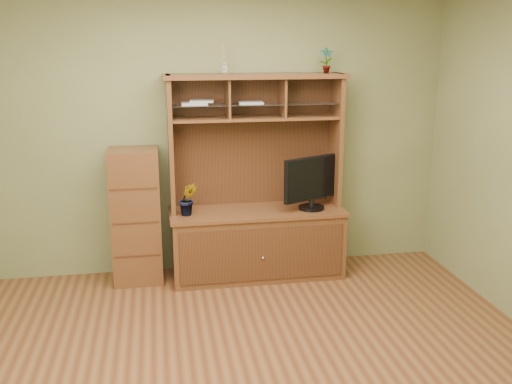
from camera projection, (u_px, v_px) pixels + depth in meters
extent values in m
cube|color=#532C17|center=(247.00, 377.00, 3.84)|extent=(4.50, 4.00, 0.02)
cube|color=#63683D|center=(213.00, 132.00, 5.40)|extent=(4.50, 0.02, 2.70)
cube|color=#63683D|center=(360.00, 352.00, 1.58)|extent=(4.50, 0.02, 2.70)
cube|color=#4A2815|center=(257.00, 244.00, 5.44)|extent=(1.60, 0.55, 0.62)
cube|color=#341C0E|center=(263.00, 254.00, 5.17)|extent=(1.50, 0.01, 0.50)
sphere|color=silver|center=(263.00, 258.00, 5.17)|extent=(0.02, 0.02, 0.02)
cube|color=#4A2815|center=(257.00, 211.00, 5.36)|extent=(1.64, 0.59, 0.03)
cube|color=#4A2815|center=(171.00, 145.00, 5.16)|extent=(0.04, 0.35, 1.25)
cube|color=#4A2815|center=(336.00, 140.00, 5.42)|extent=(0.04, 0.35, 1.25)
cube|color=#341C0E|center=(252.00, 139.00, 5.45)|extent=(1.52, 0.02, 1.25)
cube|color=#4A2815|center=(255.00, 76.00, 5.14)|extent=(1.66, 0.40, 0.04)
cube|color=#4A2815|center=(255.00, 118.00, 5.23)|extent=(1.52, 0.32, 0.02)
cube|color=#4A2815|center=(228.00, 98.00, 5.14)|extent=(0.02, 0.31, 0.35)
cube|color=#4A2815|center=(282.00, 97.00, 5.23)|extent=(0.02, 0.31, 0.35)
cube|color=silver|center=(255.00, 104.00, 5.19)|extent=(1.50, 0.27, 0.01)
cylinder|color=black|center=(311.00, 208.00, 5.38)|extent=(0.24, 0.24, 0.02)
cylinder|color=black|center=(311.00, 202.00, 5.37)|extent=(0.05, 0.05, 0.08)
cube|color=black|center=(312.00, 178.00, 5.31)|extent=(0.59, 0.32, 0.41)
imported|color=#356121|center=(188.00, 199.00, 5.15)|extent=(0.18, 0.15, 0.30)
imported|color=#2A5D20|center=(326.00, 60.00, 5.21)|extent=(0.13, 0.09, 0.23)
cylinder|color=silver|center=(224.00, 69.00, 5.07)|extent=(0.05, 0.05, 0.10)
cylinder|color=#9F874F|center=(223.00, 53.00, 5.04)|extent=(0.03, 0.03, 0.17)
cube|color=#A8A8AD|center=(194.00, 103.00, 5.10)|extent=(0.23, 0.17, 0.02)
cube|color=#A8A8AD|center=(202.00, 101.00, 5.11)|extent=(0.23, 0.19, 0.02)
cube|color=#A8A8AD|center=(251.00, 103.00, 5.19)|extent=(0.23, 0.18, 0.02)
cube|color=#4A2815|center=(136.00, 216.00, 5.24)|extent=(0.45, 0.40, 1.25)
cube|color=#341C0E|center=(137.00, 256.00, 5.13)|extent=(0.41, 0.01, 0.02)
cube|color=#341C0E|center=(136.00, 223.00, 5.05)|extent=(0.41, 0.01, 0.01)
cube|color=#341C0E|center=(134.00, 189.00, 4.97)|extent=(0.41, 0.01, 0.01)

